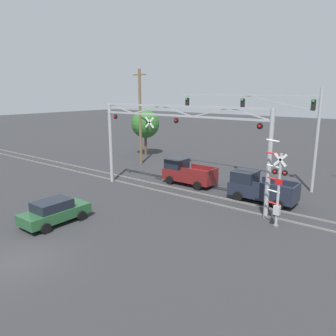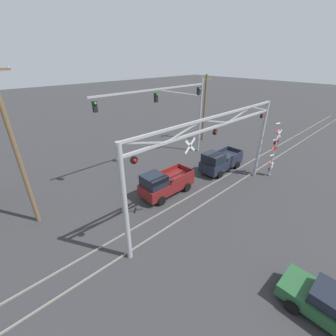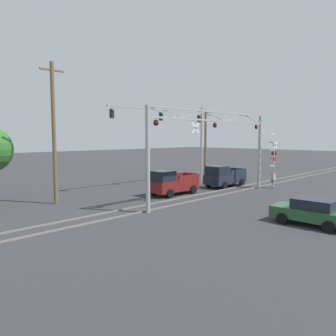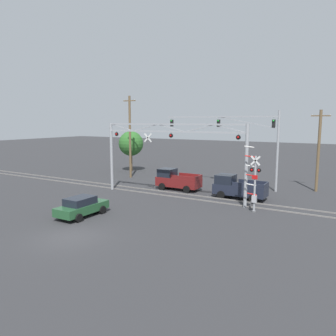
{
  "view_description": "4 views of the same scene",
  "coord_description": "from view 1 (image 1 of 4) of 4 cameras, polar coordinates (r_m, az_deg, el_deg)",
  "views": [
    {
      "loc": [
        14.24,
        -6.85,
        7.87
      ],
      "look_at": [
        0.18,
        11.27,
        2.51
      ],
      "focal_mm": 35.0,
      "sensor_mm": 36.0,
      "label": 1
    },
    {
      "loc": [
        -11.79,
        4.31,
        10.24
      ],
      "look_at": [
        -1.42,
        15.4,
        2.62
      ],
      "focal_mm": 24.0,
      "sensor_mm": 36.0,
      "label": 2
    },
    {
      "loc": [
        -21.07,
        -3.09,
        4.9
      ],
      "look_at": [
        -1.98,
        15.7,
        2.35
      ],
      "focal_mm": 35.0,
      "sensor_mm": 36.0,
      "label": 3
    },
    {
      "loc": [
        15.05,
        -13.61,
        7.14
      ],
      "look_at": [
        0.26,
        11.48,
        2.94
      ],
      "focal_mm": 35.0,
      "sensor_mm": 36.0,
      "label": 4
    }
  ],
  "objects": [
    {
      "name": "rail_track_far",
      "position": [
        26.58,
        3.57,
        -3.98
      ],
      "size": [
        80.0,
        0.08,
        0.1
      ],
      "primitive_type": "cube",
      "color": "gray",
      "rests_on": "ground_plane"
    },
    {
      "name": "ground_plane",
      "position": [
        17.66,
        -24.36,
        -14.58
      ],
      "size": [
        200.0,
        200.0,
        0.0
      ],
      "primitive_type": "plane",
      "color": "#303033"
    },
    {
      "name": "utility_pole_left",
      "position": [
        35.8,
        -4.87,
        8.92
      ],
      "size": [
        1.8,
        0.28,
        10.21
      ],
      "color": "brown",
      "rests_on": "ground_plane"
    },
    {
      "name": "background_tree_beyond_span",
      "position": [
        41.13,
        -3.96,
        7.66
      ],
      "size": [
        3.48,
        3.48,
        5.71
      ],
      "color": "brown",
      "rests_on": "ground_plane"
    },
    {
      "name": "pickup_truck_lead",
      "position": [
        28.41,
        3.35,
        -0.85
      ],
      "size": [
        4.62,
        2.11,
        2.14
      ],
      "color": "maroon",
      "rests_on": "ground_plane"
    },
    {
      "name": "crossing_signal_mast",
      "position": [
        20.19,
        18.5,
        -4.01
      ],
      "size": [
        1.36,
        0.35,
        5.22
      ],
      "color": "#9EA0A5",
      "rests_on": "ground_plane"
    },
    {
      "name": "traffic_signal_span",
      "position": [
        28.68,
        18.67,
        8.16
      ],
      "size": [
        12.85,
        0.39,
        8.18
      ],
      "color": "#9EA0A5",
      "rests_on": "ground_plane"
    },
    {
      "name": "rail_track_near",
      "position": [
        25.46,
        1.74,
        -4.74
      ],
      "size": [
        80.0,
        0.08,
        0.1
      ],
      "primitive_type": "cube",
      "color": "gray",
      "rests_on": "ground_plane"
    },
    {
      "name": "sedan_waiting",
      "position": [
        21.24,
        -19.17,
        -7.16
      ],
      "size": [
        2.03,
        4.14,
        1.49
      ],
      "color": "#23512D",
      "rests_on": "ground_plane"
    },
    {
      "name": "crossing_gantry",
      "position": [
        24.22,
        1.39,
        5.47
      ],
      "size": [
        14.52,
        0.3,
        6.91
      ],
      "color": "#9EA0A5",
      "rests_on": "ground_plane"
    },
    {
      "name": "pickup_truck_following",
      "position": [
        24.83,
        15.62,
        -3.4
      ],
      "size": [
        4.8,
        2.11,
        2.14
      ],
      "color": "#1E2333",
      "rests_on": "ground_plane"
    }
  ]
}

